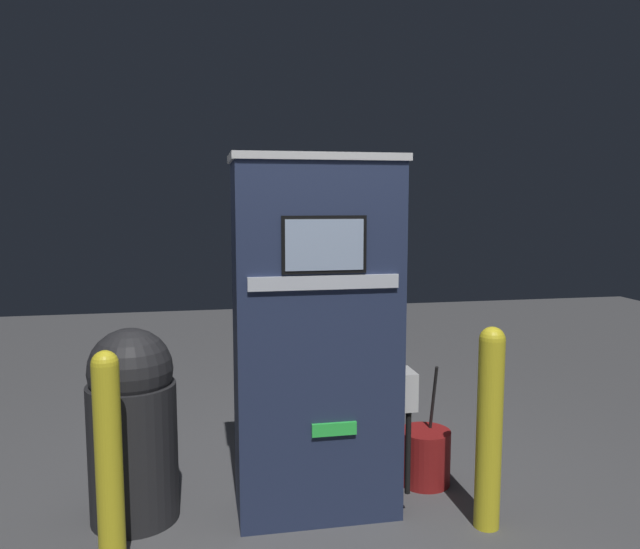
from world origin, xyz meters
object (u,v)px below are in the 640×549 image
(safety_bollard_far, at_px, (109,455))
(trash_bin, at_px, (132,424))
(safety_bollard, at_px, (490,424))
(squeegee_bucket, at_px, (425,456))
(gas_pump, at_px, (317,338))

(safety_bollard_far, bearing_deg, trash_bin, 81.98)
(safety_bollard, xyz_separation_m, trash_bin, (-1.90, 0.46, -0.03))
(trash_bin, height_order, safety_bollard_far, trash_bin)
(safety_bollard_far, height_order, squeegee_bucket, safety_bollard_far)
(gas_pump, relative_size, squeegee_bucket, 2.64)
(safety_bollard, bearing_deg, trash_bin, 166.36)
(gas_pump, height_order, safety_bollard, gas_pump)
(trash_bin, distance_m, squeegee_bucket, 1.80)
(safety_bollard, relative_size, squeegee_bucket, 1.46)
(squeegee_bucket, bearing_deg, safety_bollard, -75.67)
(safety_bollard, bearing_deg, squeegee_bucket, 104.33)
(safety_bollard_far, relative_size, squeegee_bucket, 1.41)
(gas_pump, distance_m, safety_bollard, 1.04)
(gas_pump, bearing_deg, safety_bollard_far, -161.76)
(safety_bollard, relative_size, trash_bin, 1.03)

